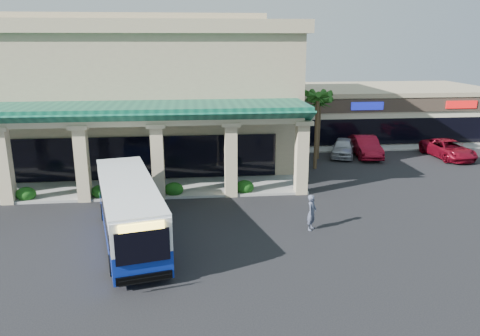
{
  "coord_description": "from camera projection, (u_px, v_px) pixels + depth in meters",
  "views": [
    {
      "loc": [
        -0.93,
        -22.91,
        9.58
      ],
      "look_at": [
        1.92,
        3.77,
        2.2
      ],
      "focal_mm": 35.0,
      "sensor_mm": 36.0,
      "label": 1
    }
  ],
  "objects": [
    {
      "name": "broadleaf_tree",
      "position": [
        283.0,
        121.0,
        42.95
      ],
      "size": [
        2.6,
        2.6,
        4.81
      ],
      "primitive_type": null,
      "color": "#12410E",
      "rests_on": "ground"
    },
    {
      "name": "main_building",
      "position": [
        101.0,
        90.0,
        37.62
      ],
      "size": [
        30.8,
        14.8,
        11.35
      ],
      "primitive_type": null,
      "color": "tan",
      "rests_on": "ground"
    },
    {
      "name": "car_silver",
      "position": [
        343.0,
        147.0,
        39.6
      ],
      "size": [
        3.35,
        4.83,
        1.53
      ],
      "primitive_type": "imported",
      "rotation": [
        0.0,
        0.0,
        -0.38
      ],
      "color": "#A4A6B1",
      "rests_on": "ground"
    },
    {
      "name": "palm_0",
      "position": [
        317.0,
        126.0,
        35.14
      ],
      "size": [
        2.4,
        2.4,
        6.6
      ],
      "primitive_type": null,
      "color": "#1B4913",
      "rests_on": "ground"
    },
    {
      "name": "arcade",
      "position": [
        79.0,
        150.0,
        29.55
      ],
      "size": [
        30.0,
        6.2,
        5.7
      ],
      "primitive_type": null,
      "color": "#0D4E3A",
      "rests_on": "ground"
    },
    {
      "name": "car_white",
      "position": [
        365.0,
        146.0,
        39.56
      ],
      "size": [
        2.35,
        5.39,
        1.72
      ],
      "primitive_type": "imported",
      "rotation": [
        0.0,
        0.0,
        -0.1
      ],
      "color": "maroon",
      "rests_on": "ground"
    },
    {
      "name": "ground",
      "position": [
        211.0,
        228.0,
        24.6
      ],
      "size": [
        110.0,
        110.0,
        0.0
      ],
      "primitive_type": "plane",
      "color": "black"
    },
    {
      "name": "transit_bus",
      "position": [
        129.0,
        211.0,
        22.83
      ],
      "size": [
        4.78,
        10.97,
        2.98
      ],
      "primitive_type": null,
      "rotation": [
        0.0,
        0.0,
        0.22
      ],
      "color": "#0E28A2",
      "rests_on": "ground"
    },
    {
      "name": "pedestrian",
      "position": [
        312.0,
        212.0,
        24.2
      ],
      "size": [
        0.76,
        0.82,
        1.89
      ],
      "primitive_type": "imported",
      "rotation": [
        0.0,
        0.0,
        0.98
      ],
      "color": "#454B5F",
      "rests_on": "ground"
    },
    {
      "name": "strip_mall",
      "position": [
        372.0,
        110.0,
        48.81
      ],
      "size": [
        22.5,
        12.5,
        4.9
      ],
      "primitive_type": null,
      "color": "beige",
      "rests_on": "ground"
    },
    {
      "name": "car_gray",
      "position": [
        448.0,
        149.0,
        39.02
      ],
      "size": [
        2.9,
        5.63,
        1.52
      ],
      "primitive_type": "imported",
      "rotation": [
        0.0,
        0.0,
        0.07
      ],
      "color": "maroon",
      "rests_on": "ground"
    },
    {
      "name": "palm_1",
      "position": [
        319.0,
        124.0,
        38.23
      ],
      "size": [
        2.4,
        2.4,
        5.8
      ],
      "primitive_type": null,
      "color": "#1B4913",
      "rests_on": "ground"
    }
  ]
}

